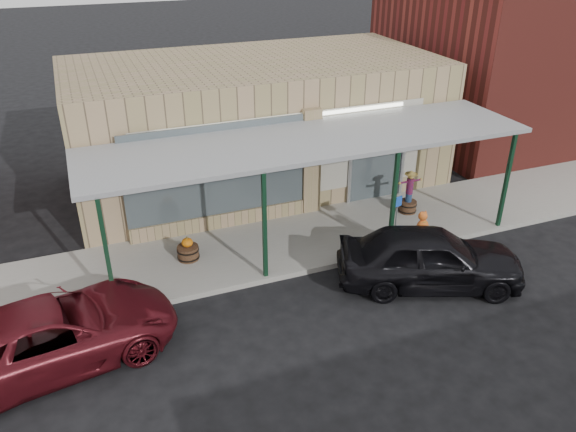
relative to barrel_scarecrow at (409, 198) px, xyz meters
name	(u,v)px	position (x,y,z in m)	size (l,w,h in m)	color
ground	(368,313)	(-3.47, -3.89, -0.62)	(120.00, 120.00, 0.00)	black
sidewalk	(308,238)	(-3.47, -0.29, -0.54)	(40.00, 3.20, 0.15)	gray
storefront	(256,124)	(-3.47, 4.27, 1.48)	(12.00, 6.25, 4.20)	#987C5D
awning	(311,142)	(-3.47, -0.33, 2.39)	(12.00, 3.00, 3.04)	gray
block_buildings_near	(299,62)	(-1.46, 5.31, 3.15)	(61.00, 8.00, 8.00)	maroon
barrel_scarecrow	(409,198)	(0.00, 0.00, 0.00)	(0.84, 0.59, 1.38)	#503820
barrel_pumpkin	(188,251)	(-6.92, -0.24, -0.23)	(0.65, 0.65, 0.67)	#503820
handicap_sign	(397,214)	(-1.37, -1.49, 0.45)	(0.29, 0.09, 1.42)	gray
parked_sedan	(430,257)	(-1.52, -3.36, 0.16)	(4.88, 3.36, 1.61)	black
car_maroon	(54,334)	(-10.26, -2.95, 0.08)	(2.30, 5.00, 1.39)	#551118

